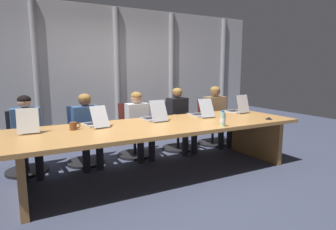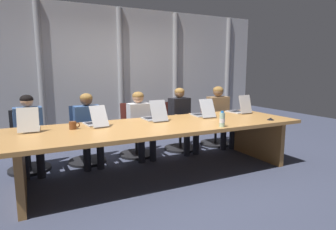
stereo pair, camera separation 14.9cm
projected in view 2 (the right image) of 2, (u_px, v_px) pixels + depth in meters
name	position (u px, v px, depth m)	size (l,w,h in m)	color
ground_plane	(162.00, 174.00, 4.08)	(13.45, 13.45, 0.00)	#383D51
conference_table	(162.00, 134.00, 3.99)	(4.09, 1.27, 0.74)	#B77F42
curtain_backdrop	(117.00, 76.00, 5.78)	(6.73, 0.17, 2.72)	#B2B2B7
laptop_left_end	(29.00, 126.00, 3.53)	(0.26, 0.43, 0.31)	beige
laptop_left_mid	(95.00, 121.00, 3.86)	(0.28, 0.50, 0.28)	#BCBCC1
laptop_center	(154.00, 116.00, 4.27)	(0.26, 0.48, 0.31)	#A8ADB7
laptop_right_mid	(203.00, 113.00, 4.61)	(0.28, 0.50, 0.30)	#A8ADB7
laptop_right_end	(239.00, 109.00, 4.98)	(0.27, 0.43, 0.32)	#BCBCC1
office_chair_left_end	(28.00, 148.00, 4.23)	(0.60, 0.60, 0.89)	black
office_chair_left_mid	(86.00, 141.00, 4.60)	(0.60, 0.60, 0.91)	navy
office_chair_center	(136.00, 136.00, 4.98)	(0.60, 0.60, 0.91)	#511E19
office_chair_right_mid	(179.00, 132.00, 5.35)	(0.60, 0.61, 0.89)	#511E19
office_chair_right_end	(214.00, 128.00, 5.71)	(0.60, 0.60, 0.90)	#511E19
person_left_end	(29.00, 130.00, 4.06)	(0.41, 0.56, 1.14)	#335184
person_left_mid	(88.00, 125.00, 4.43)	(0.41, 0.55, 1.13)	#335184
person_center	(140.00, 121.00, 4.80)	(0.37, 0.55, 1.12)	silver
person_right_mid	(182.00, 116.00, 5.16)	(0.41, 0.57, 1.16)	black
person_right_end	(220.00, 112.00, 5.53)	(0.44, 0.57, 1.17)	olive
water_bottle_primary	(222.00, 120.00, 3.76)	(0.07, 0.07, 0.21)	#ADD1B2
coffee_mug_near	(73.00, 125.00, 3.62)	(0.14, 0.09, 0.10)	brown
conference_mic_left_side	(271.00, 119.00, 4.28)	(0.11, 0.11, 0.04)	black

